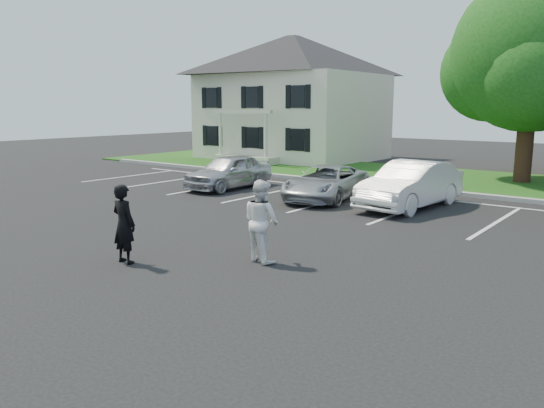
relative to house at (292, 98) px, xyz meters
The scene contains 11 objects.
ground_plane 24.14m from the house, 56.94° to the right, with size 90.00×90.00×0.00m, color black.
curb 15.71m from the house, 31.52° to the right, with size 40.00×0.30×0.15m, color gray.
grass_strip 14.11m from the house, 17.00° to the right, with size 44.00×8.00×0.08m, color #1D4E13.
stall_lines 18.53m from the house, 37.43° to the right, with size 34.00×5.36×0.01m.
house is the anchor object (origin of this frame).
tree 14.92m from the house, 11.66° to the right, with size 7.80×7.20×8.80m.
man_black_suit 23.73m from the house, 63.20° to the right, with size 0.62×0.41×1.70m, color black.
man_white_shirt 23.23m from the house, 56.15° to the right, with size 0.86×0.67×1.78m, color white.
car_silver_west 13.44m from the house, 65.81° to the right, with size 1.64×4.09×1.39m, color #B5B5BA.
car_silver_minivan 15.63m from the house, 49.95° to the right, with size 2.00×4.35×1.21m, color #A2A4A9.
car_white_sedan 17.43m from the house, 41.40° to the right, with size 1.60×4.60×1.52m, color white.
Camera 1 is at (6.77, -7.78, 3.30)m, focal length 35.00 mm.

